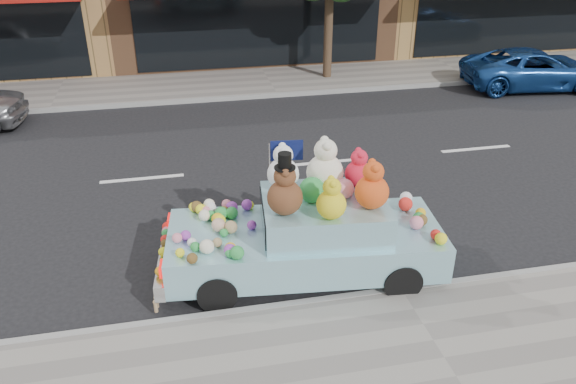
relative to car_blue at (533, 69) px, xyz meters
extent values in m
plane|color=black|center=(-8.21, -4.24, -0.62)|extent=(120.00, 120.00, 0.00)
cube|color=gray|center=(-8.21, -10.74, -0.56)|extent=(60.00, 3.00, 0.12)
cube|color=gray|center=(-8.21, 2.26, -0.56)|extent=(60.00, 3.00, 0.12)
cube|color=gray|center=(-8.21, -9.24, -0.55)|extent=(60.00, 0.12, 0.13)
cube|color=gray|center=(-8.21, 0.76, -0.55)|extent=(60.00, 0.12, 0.13)
cube|color=black|center=(-8.21, 3.74, 0.78)|extent=(8.50, 0.06, 2.40)
cube|color=black|center=(1.79, 3.74, 0.78)|extent=(8.50, 0.06, 2.40)
cylinder|color=#38281C|center=(-6.21, 2.26, 0.98)|extent=(0.28, 0.28, 3.20)
imported|color=#1B4997|center=(0.00, 0.00, 0.00)|extent=(4.66, 2.56, 1.24)
cylinder|color=black|center=(-8.23, -9.30, -0.32)|extent=(0.62, 0.26, 0.60)
cylinder|color=black|center=(-8.06, -7.74, -0.32)|extent=(0.62, 0.26, 0.60)
cylinder|color=black|center=(-11.01, -9.00, -0.32)|extent=(0.62, 0.26, 0.60)
cylinder|color=black|center=(-10.85, -7.45, -0.32)|extent=(0.62, 0.26, 0.60)
cube|color=#94CEDD|center=(-9.54, -8.37, -0.07)|extent=(4.46, 2.15, 0.60)
cube|color=#94CEDD|center=(-9.24, -8.40, 0.48)|extent=(2.05, 1.69, 0.50)
cube|color=silver|center=(-11.75, -8.14, -0.22)|extent=(0.35, 1.79, 0.26)
cube|color=red|center=(-11.77, -8.82, 0.10)|extent=(0.09, 0.28, 0.16)
cube|color=red|center=(-11.62, -7.46, 0.10)|extent=(0.09, 0.28, 0.16)
cube|color=black|center=(-10.19, -8.30, 0.48)|extent=(0.18, 1.30, 0.40)
sphere|color=#522D17|center=(-9.92, -8.68, 1.00)|extent=(0.53, 0.53, 0.53)
sphere|color=#522D17|center=(-9.92, -8.68, 1.33)|extent=(0.33, 0.33, 0.33)
sphere|color=#522D17|center=(-9.92, -8.80, 1.44)|extent=(0.12, 0.12, 0.12)
sphere|color=#522D17|center=(-9.92, -8.57, 1.44)|extent=(0.12, 0.12, 0.12)
cylinder|color=black|center=(-9.92, -8.68, 1.47)|extent=(0.31, 0.31, 0.02)
cylinder|color=black|center=(-9.92, -8.68, 1.58)|extent=(0.20, 0.20, 0.22)
sphere|color=beige|center=(-9.15, -8.06, 1.03)|extent=(0.59, 0.59, 0.59)
sphere|color=beige|center=(-9.15, -8.06, 1.40)|extent=(0.36, 0.36, 0.36)
sphere|color=beige|center=(-9.15, -8.19, 1.52)|extent=(0.14, 0.14, 0.14)
sphere|color=beige|center=(-9.15, -7.93, 1.52)|extent=(0.14, 0.14, 0.14)
sphere|color=#C64212|center=(-8.63, -8.77, 0.99)|extent=(0.51, 0.51, 0.51)
sphere|color=#C64212|center=(-8.63, -8.77, 1.32)|extent=(0.32, 0.32, 0.32)
sphere|color=#C64212|center=(-8.63, -8.88, 1.42)|extent=(0.12, 0.12, 0.12)
sphere|color=#C64212|center=(-8.63, -8.66, 1.42)|extent=(0.12, 0.12, 0.12)
sphere|color=red|center=(-8.60, -8.07, 0.95)|extent=(0.44, 0.44, 0.44)
sphere|color=red|center=(-8.60, -8.07, 1.23)|extent=(0.27, 0.27, 0.27)
sphere|color=red|center=(-8.60, -8.16, 1.32)|extent=(0.10, 0.10, 0.10)
sphere|color=red|center=(-8.60, -7.97, 1.32)|extent=(0.10, 0.10, 0.10)
sphere|color=white|center=(-9.79, -7.89, 0.99)|extent=(0.51, 0.51, 0.51)
sphere|color=white|center=(-9.79, -7.89, 1.31)|extent=(0.32, 0.32, 0.32)
sphere|color=white|center=(-9.79, -8.00, 1.42)|extent=(0.12, 0.12, 0.12)
sphere|color=white|center=(-9.79, -7.78, 1.42)|extent=(0.12, 0.12, 0.12)
sphere|color=gold|center=(-9.30, -8.95, 0.95)|extent=(0.44, 0.44, 0.44)
sphere|color=gold|center=(-9.30, -8.95, 1.23)|extent=(0.27, 0.27, 0.27)
sphere|color=gold|center=(-9.30, -9.04, 1.32)|extent=(0.10, 0.10, 0.10)
sphere|color=gold|center=(-9.30, -8.86, 1.32)|extent=(0.10, 0.10, 0.10)
sphere|color=#258838|center=(-9.44, -8.38, 0.91)|extent=(0.40, 0.40, 0.40)
sphere|color=#E07082|center=(-8.94, -8.39, 0.88)|extent=(0.32, 0.32, 0.32)
sphere|color=yellow|center=(-11.11, -7.57, 0.32)|extent=(0.18, 0.18, 0.18)
sphere|color=#543B18|center=(-11.33, -8.96, 0.31)|extent=(0.16, 0.16, 0.16)
sphere|color=purple|center=(-10.78, -8.87, 0.32)|extent=(0.18, 0.18, 0.18)
sphere|color=#E07082|center=(-11.52, -8.36, 0.31)|extent=(0.16, 0.16, 0.16)
sphere|color=orange|center=(-10.87, -7.95, 0.33)|extent=(0.20, 0.20, 0.20)
sphere|color=#258838|center=(-10.81, -8.34, 0.30)|extent=(0.13, 0.13, 0.13)
sphere|color=#258838|center=(-10.79, -8.91, 0.31)|extent=(0.15, 0.15, 0.15)
sphere|color=purple|center=(-10.60, -7.64, 0.33)|extent=(0.20, 0.20, 0.20)
sphere|color=beige|center=(-11.10, -8.74, 0.34)|extent=(0.22, 0.22, 0.22)
sphere|color=beige|center=(-10.96, -7.45, 0.33)|extent=(0.19, 0.19, 0.19)
sphere|color=silver|center=(-10.93, -7.58, 0.31)|extent=(0.15, 0.15, 0.15)
sphere|color=orange|center=(-10.77, -8.82, 0.32)|extent=(0.17, 0.17, 0.17)
sphere|color=purple|center=(-11.39, -8.32, 0.31)|extent=(0.16, 0.16, 0.16)
sphere|color=#8E764E|center=(-10.69, -8.26, 0.33)|extent=(0.21, 0.21, 0.21)
sphere|color=purple|center=(-10.34, -7.58, 0.32)|extent=(0.18, 0.18, 0.18)
sphere|color=#543B18|center=(-10.74, -7.71, 0.32)|extent=(0.17, 0.17, 0.17)
sphere|color=#258838|center=(-10.97, -7.78, 0.31)|extent=(0.16, 0.16, 0.16)
sphere|color=#8E764E|center=(-10.94, -8.60, 0.31)|extent=(0.15, 0.15, 0.15)
sphere|color=yellow|center=(-10.30, -7.57, 0.30)|extent=(0.14, 0.14, 0.14)
sphere|color=#258838|center=(-10.79, -7.79, 0.34)|extent=(0.21, 0.21, 0.21)
sphere|color=#E07082|center=(-11.03, -7.63, 0.31)|extent=(0.16, 0.16, 0.16)
sphere|color=silver|center=(-11.31, -8.51, 0.30)|extent=(0.14, 0.14, 0.14)
sphere|color=yellow|center=(-10.84, -8.01, 0.33)|extent=(0.19, 0.19, 0.19)
sphere|color=#543B18|center=(-11.17, -7.48, 0.33)|extent=(0.19, 0.19, 0.19)
sphere|color=#E07082|center=(-10.67, -7.47, 0.31)|extent=(0.16, 0.16, 0.16)
sphere|color=beige|center=(-11.06, -7.80, 0.33)|extent=(0.19, 0.19, 0.19)
sphere|color=#258838|center=(-10.63, -7.81, 0.33)|extent=(0.20, 0.20, 0.20)
sphere|color=yellow|center=(-11.49, -8.76, 0.30)|extent=(0.14, 0.14, 0.14)
sphere|color=silver|center=(-10.94, -7.53, 0.32)|extent=(0.18, 0.18, 0.18)
sphere|color=#258838|center=(-11.27, -8.65, 0.31)|extent=(0.15, 0.15, 0.15)
sphere|color=yellow|center=(-11.22, -7.46, 0.31)|extent=(0.16, 0.16, 0.16)
sphere|color=#258838|center=(-10.69, -8.98, 0.34)|extent=(0.21, 0.21, 0.21)
sphere|color=purple|center=(-10.36, -8.22, 0.31)|extent=(0.15, 0.15, 0.15)
sphere|color=#D8A88C|center=(-10.88, -8.18, 0.35)|extent=(0.22, 0.22, 0.22)
sphere|color=#E07082|center=(-11.69, -7.61, -0.01)|extent=(0.16, 0.16, 0.16)
sphere|color=yellow|center=(-11.75, -8.21, -0.01)|extent=(0.15, 0.15, 0.15)
sphere|color=red|center=(-11.68, -7.48, 0.00)|extent=(0.17, 0.17, 0.17)
sphere|color=#258838|center=(-11.70, -7.66, -0.01)|extent=(0.16, 0.16, 0.16)
sphere|color=red|center=(-11.72, -7.85, -0.01)|extent=(0.16, 0.16, 0.16)
sphere|color=#543B18|center=(-11.71, -7.83, -0.03)|extent=(0.12, 0.12, 0.12)
sphere|color=orange|center=(-11.81, -8.71, -0.01)|extent=(0.15, 0.15, 0.15)
sphere|color=#543B18|center=(-11.73, -7.95, -0.02)|extent=(0.13, 0.13, 0.13)
sphere|color=beige|center=(-11.68, -7.49, -0.03)|extent=(0.12, 0.12, 0.12)
sphere|color=#E07082|center=(-7.83, -8.74, 0.34)|extent=(0.22, 0.22, 0.22)
sphere|color=#258838|center=(-7.73, -8.60, 0.33)|extent=(0.20, 0.20, 0.20)
sphere|color=red|center=(-7.77, -8.15, 0.35)|extent=(0.24, 0.24, 0.24)
sphere|color=silver|center=(-7.67, -7.93, 0.34)|extent=(0.21, 0.21, 0.21)
sphere|color=yellow|center=(-7.65, -9.23, 0.33)|extent=(0.19, 0.19, 0.19)
sphere|color=#543B18|center=(-7.71, -8.65, 0.33)|extent=(0.19, 0.19, 0.19)
sphere|color=orange|center=(-7.62, -8.43, 0.32)|extent=(0.17, 0.17, 0.17)
sphere|color=red|center=(-7.67, -9.08, 0.31)|extent=(0.16, 0.16, 0.16)
cylinder|color=#997A54|center=(-11.92, -8.97, -0.45)|extent=(0.06, 0.06, 0.17)
sphere|color=#997A54|center=(-11.92, -8.97, -0.36)|extent=(0.07, 0.07, 0.07)
cylinder|color=#997A54|center=(-11.91, -8.87, -0.45)|extent=(0.06, 0.06, 0.17)
sphere|color=#997A54|center=(-11.91, -8.87, -0.36)|extent=(0.07, 0.07, 0.07)
cylinder|color=#997A54|center=(-11.89, -8.76, -0.45)|extent=(0.06, 0.06, 0.17)
sphere|color=#997A54|center=(-11.89, -8.76, -0.36)|extent=(0.07, 0.07, 0.07)
cylinder|color=#997A54|center=(-11.88, -8.65, -0.45)|extent=(0.06, 0.06, 0.17)
sphere|color=#997A54|center=(-11.88, -8.65, -0.36)|extent=(0.07, 0.07, 0.07)
cylinder|color=#997A54|center=(-11.87, -8.55, -0.45)|extent=(0.06, 0.06, 0.17)
sphere|color=#997A54|center=(-11.87, -8.55, -0.36)|extent=(0.07, 0.07, 0.07)
cylinder|color=#997A54|center=(-11.86, -8.44, -0.45)|extent=(0.06, 0.06, 0.17)
sphere|color=#997A54|center=(-11.86, -8.44, -0.36)|extent=(0.07, 0.07, 0.07)
cylinder|color=#997A54|center=(-11.85, -8.34, -0.45)|extent=(0.06, 0.06, 0.17)
sphere|color=#997A54|center=(-11.85, -8.34, -0.36)|extent=(0.07, 0.07, 0.07)
cylinder|color=#997A54|center=(-11.84, -8.23, -0.45)|extent=(0.06, 0.06, 0.17)
sphere|color=#997A54|center=(-11.84, -8.23, -0.36)|extent=(0.07, 0.07, 0.07)
cylinder|color=#997A54|center=(-11.83, -8.13, -0.45)|extent=(0.06, 0.06, 0.17)
sphere|color=#997A54|center=(-11.83, -8.13, -0.36)|extent=(0.07, 0.07, 0.07)
cylinder|color=#997A54|center=(-11.82, -8.02, -0.45)|extent=(0.06, 0.06, 0.17)
sphere|color=#997A54|center=(-11.82, -8.02, -0.36)|extent=(0.07, 0.07, 0.07)
cylinder|color=#997A54|center=(-11.80, -7.92, -0.45)|extent=(0.06, 0.06, 0.17)
sphere|color=#997A54|center=(-11.80, -7.92, -0.36)|extent=(0.07, 0.07, 0.07)
cylinder|color=#997A54|center=(-11.79, -7.81, -0.45)|extent=(0.06, 0.06, 0.17)
sphere|color=#997A54|center=(-11.79, -7.81, -0.36)|extent=(0.07, 0.07, 0.07)
cylinder|color=#997A54|center=(-11.78, -7.70, -0.45)|extent=(0.06, 0.06, 0.17)
sphere|color=#997A54|center=(-11.78, -7.70, -0.36)|extent=(0.07, 0.07, 0.07)
cylinder|color=#997A54|center=(-11.77, -7.60, -0.45)|extent=(0.06, 0.06, 0.17)
sphere|color=#997A54|center=(-11.77, -7.60, -0.36)|extent=(0.07, 0.07, 0.07)
cylinder|color=#997A54|center=(-11.76, -7.49, -0.45)|extent=(0.06, 0.06, 0.17)
sphere|color=#997A54|center=(-11.76, -7.49, -0.36)|extent=(0.07, 0.07, 0.07)
cylinder|color=#997A54|center=(-11.75, -7.39, -0.45)|extent=(0.06, 0.06, 0.17)
sphere|color=#997A54|center=(-11.75, -7.39, -0.36)|extent=(0.07, 0.07, 0.07)
cylinder|color=#997A54|center=(-11.74, -7.28, -0.45)|extent=(0.06, 0.06, 0.17)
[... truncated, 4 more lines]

